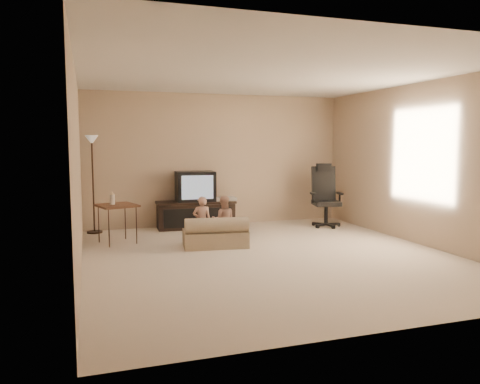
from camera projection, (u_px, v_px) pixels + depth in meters
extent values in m
plane|color=beige|center=(270.00, 256.00, 6.53)|extent=(5.50, 5.50, 0.00)
plane|color=silver|center=(271.00, 74.00, 6.26)|extent=(5.50, 5.50, 0.00)
plane|color=tan|center=(217.00, 160.00, 8.99)|extent=(5.00, 0.00, 5.00)
plane|color=tan|center=(397.00, 183.00, 3.80)|extent=(5.00, 0.00, 5.00)
plane|color=tan|center=(78.00, 170.00, 5.62)|extent=(0.00, 5.50, 5.50)
plane|color=tan|center=(422.00, 164.00, 7.17)|extent=(0.00, 5.50, 5.50)
cube|color=black|center=(196.00, 216.00, 8.70)|extent=(1.43, 0.57, 0.45)
cube|color=black|center=(195.00, 202.00, 8.67)|extent=(1.47, 0.61, 0.04)
cube|color=black|center=(180.00, 218.00, 8.37)|extent=(0.58, 0.05, 0.34)
cube|color=black|center=(216.00, 217.00, 8.54)|extent=(0.58, 0.05, 0.34)
cube|color=black|center=(195.00, 186.00, 8.66)|extent=(0.73, 0.54, 0.55)
cube|color=white|center=(198.00, 187.00, 8.42)|extent=(0.58, 0.04, 0.43)
cube|color=silver|center=(225.00, 199.00, 8.77)|extent=(0.41, 0.30, 0.06)
cylinder|color=black|center=(326.00, 214.00, 8.78)|extent=(0.07, 0.07, 0.38)
cube|color=black|center=(326.00, 203.00, 8.76)|extent=(0.57, 0.57, 0.08)
cube|color=black|center=(323.00, 184.00, 8.95)|extent=(0.48, 0.26, 0.66)
cube|color=black|center=(324.00, 167.00, 8.92)|extent=(0.30, 0.16, 0.15)
cube|color=black|center=(313.00, 194.00, 8.72)|extent=(0.12, 0.27, 0.04)
cube|color=black|center=(340.00, 193.00, 8.77)|extent=(0.12, 0.27, 0.04)
cube|color=brown|center=(117.00, 205.00, 7.32)|extent=(0.70, 0.70, 0.03)
cylinder|color=#312015|center=(109.00, 228.00, 7.04)|extent=(0.02, 0.02, 0.61)
cylinder|color=#312015|center=(136.00, 225.00, 7.30)|extent=(0.02, 0.02, 0.61)
cylinder|color=#312015|center=(99.00, 224.00, 7.40)|extent=(0.02, 0.02, 0.61)
cylinder|color=#312015|center=(125.00, 221.00, 7.66)|extent=(0.02, 0.02, 0.61)
cylinder|color=silver|center=(112.00, 200.00, 7.31)|extent=(0.08, 0.08, 0.16)
cone|color=#D5B98B|center=(112.00, 193.00, 7.30)|extent=(0.06, 0.06, 0.06)
cylinder|color=#312015|center=(95.00, 232.00, 8.22)|extent=(0.27, 0.27, 0.03)
cylinder|color=#312015|center=(93.00, 187.00, 8.14)|extent=(0.03, 0.03, 1.61)
cone|color=beige|center=(92.00, 140.00, 8.05)|extent=(0.23, 0.23, 0.15)
cube|color=tan|center=(215.00, 238.00, 7.12)|extent=(1.02, 0.64, 0.25)
cylinder|color=tan|center=(217.00, 225.00, 6.93)|extent=(0.97, 0.35, 0.23)
imported|color=tan|center=(202.00, 221.00, 7.10)|extent=(0.31, 0.25, 0.77)
imported|color=tan|center=(223.00, 220.00, 7.28)|extent=(0.40, 0.28, 0.75)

